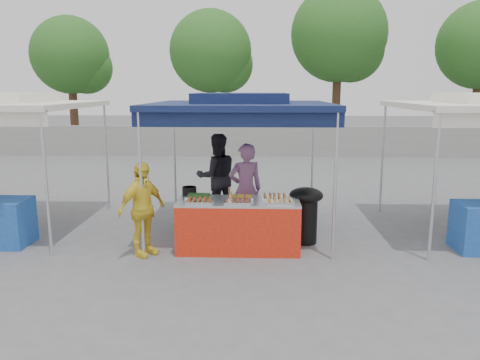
{
  "coord_description": "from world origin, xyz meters",
  "views": [
    {
      "loc": [
        0.3,
        -7.55,
        2.64
      ],
      "look_at": [
        0.0,
        0.6,
        1.05
      ],
      "focal_mm": 35.0,
      "sensor_mm": 36.0,
      "label": 1
    }
  ],
  "objects_px": {
    "vendor_table": "(238,225)",
    "cooking_pot": "(189,191)",
    "wok_burner": "(306,210)",
    "vendor_woman": "(246,190)",
    "helper_man": "(217,177)",
    "customer_person": "(142,209)"
  },
  "relations": [
    {
      "from": "vendor_woman",
      "to": "helper_man",
      "type": "bearing_deg",
      "value": -76.57
    },
    {
      "from": "vendor_woman",
      "to": "helper_man",
      "type": "relative_size",
      "value": 0.96
    },
    {
      "from": "vendor_woman",
      "to": "helper_man",
      "type": "height_order",
      "value": "helper_man"
    },
    {
      "from": "wok_burner",
      "to": "vendor_table",
      "type": "bearing_deg",
      "value": -179.49
    },
    {
      "from": "vendor_table",
      "to": "wok_burner",
      "type": "bearing_deg",
      "value": 19.88
    },
    {
      "from": "vendor_table",
      "to": "cooking_pot",
      "type": "xyz_separation_m",
      "value": [
        -0.86,
        0.35,
        0.5
      ]
    },
    {
      "from": "cooking_pot",
      "to": "wok_burner",
      "type": "bearing_deg",
      "value": 1.95
    },
    {
      "from": "vendor_table",
      "to": "customer_person",
      "type": "relative_size",
      "value": 1.31
    },
    {
      "from": "wok_burner",
      "to": "cooking_pot",
      "type": "bearing_deg",
      "value": 162.58
    },
    {
      "from": "cooking_pot",
      "to": "customer_person",
      "type": "bearing_deg",
      "value": -134.9
    },
    {
      "from": "wok_burner",
      "to": "vendor_woman",
      "type": "distance_m",
      "value": 1.17
    },
    {
      "from": "wok_burner",
      "to": "helper_man",
      "type": "distance_m",
      "value": 2.27
    },
    {
      "from": "vendor_table",
      "to": "cooking_pot",
      "type": "height_order",
      "value": "cooking_pot"
    },
    {
      "from": "wok_burner",
      "to": "customer_person",
      "type": "bearing_deg",
      "value": 176.0
    },
    {
      "from": "vendor_table",
      "to": "vendor_woman",
      "type": "relative_size",
      "value": 1.18
    },
    {
      "from": "helper_man",
      "to": "wok_burner",
      "type": "bearing_deg",
      "value": 120.48
    },
    {
      "from": "vendor_table",
      "to": "helper_man",
      "type": "distance_m",
      "value": 2.04
    },
    {
      "from": "cooking_pot",
      "to": "customer_person",
      "type": "relative_size",
      "value": 0.16
    },
    {
      "from": "vendor_table",
      "to": "helper_man",
      "type": "xyz_separation_m",
      "value": [
        -0.52,
        1.92,
        0.45
      ]
    },
    {
      "from": "vendor_table",
      "to": "cooking_pot",
      "type": "bearing_deg",
      "value": 157.94
    },
    {
      "from": "vendor_table",
      "to": "wok_burner",
      "type": "relative_size",
      "value": 2.03
    },
    {
      "from": "cooking_pot",
      "to": "vendor_woman",
      "type": "height_order",
      "value": "vendor_woman"
    }
  ]
}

